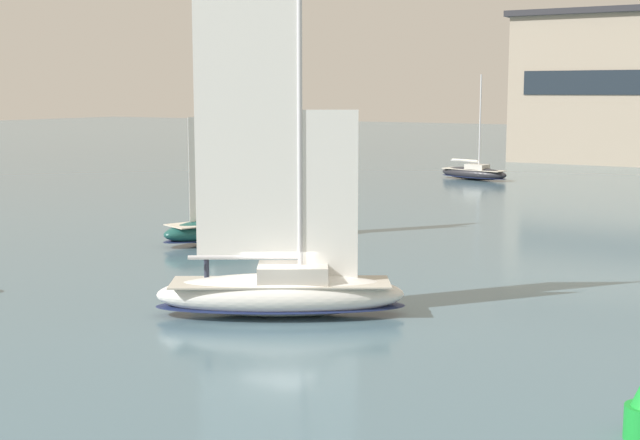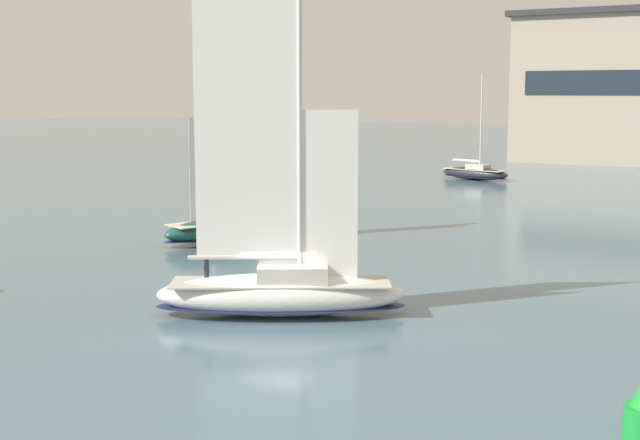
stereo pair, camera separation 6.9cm
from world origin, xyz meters
name	(u,v)px [view 2 (the right image)]	position (x,y,z in m)	size (l,w,h in m)	color
ground_plane	(281,315)	(0.00, 0.00, 0.00)	(400.00, 400.00, 0.00)	slate
sailboat_main	(281,288)	(0.01, 0.01, 1.06)	(9.71, 7.44, 13.38)	white
sailboat_moored_near_marina	(475,173)	(-13.06, 54.65, 0.70)	(7.73, 3.67, 10.26)	#232328
sailboat_moored_outer_mooring	(231,224)	(-12.05, 13.09, 0.98)	(5.48, 9.12, 12.13)	#194C47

